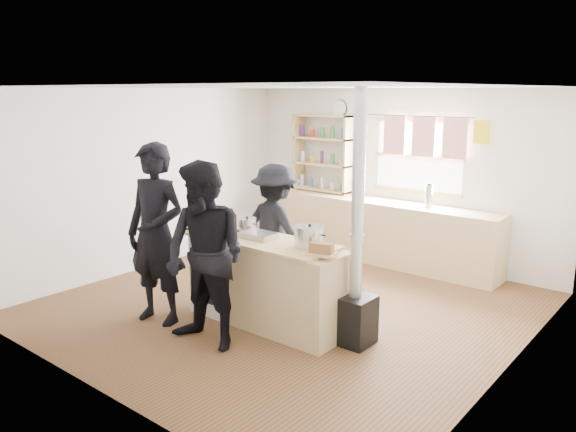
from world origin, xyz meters
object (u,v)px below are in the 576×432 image
object	(u,v)px
thermos	(429,196)
flue_heater	(356,281)
person_near_left	(156,234)
cooking_island	(267,282)
stockpot_stove	(247,224)
stockpot_counter	(310,236)
person_near_right	(205,256)
roast_tray	(258,235)
skillet_greens	(212,230)
bread_board	(322,250)
person_far	(276,229)

from	to	relation	value
thermos	flue_heater	world-z (taller)	flue_heater
flue_heater	person_near_left	size ratio (longest dim) A/B	1.29
person_near_left	thermos	bearing A→B (deg)	54.87
flue_heater	person_near_left	xyz separation A→B (m)	(-1.97, -0.85, 0.32)
cooking_island	stockpot_stove	distance (m)	0.71
flue_heater	person_near_left	world-z (taller)	flue_heater
stockpot_counter	person_near_right	xyz separation A→B (m)	(-0.59, -0.87, -0.12)
stockpot_stove	roast_tray	bearing A→B (deg)	-27.08
cooking_island	flue_heater	size ratio (longest dim) A/B	0.79
roast_tray	person_near_right	bearing A→B (deg)	-88.50
cooking_island	person_near_right	size ratio (longest dim) A/B	1.08
skillet_greens	roast_tray	xyz separation A→B (m)	(0.57, 0.14, 0.01)
cooking_island	person_near_right	xyz separation A→B (m)	(-0.10, -0.77, 0.45)
person_near_left	person_near_right	world-z (taller)	person_near_left
cooking_island	flue_heater	distance (m)	1.03
cooking_island	bread_board	distance (m)	0.92
cooking_island	stockpot_stove	bearing A→B (deg)	159.01
person_near_left	person_near_right	bearing A→B (deg)	-18.40
stockpot_counter	person_far	bearing A→B (deg)	145.34
person_near_right	skillet_greens	bearing A→B (deg)	129.40
bread_board	person_near_right	xyz separation A→B (m)	(-0.86, -0.70, -0.07)
flue_heater	person_far	size ratio (longest dim) A/B	1.56
stockpot_stove	person_near_right	distance (m)	1.00
skillet_greens	person_far	xyz separation A→B (m)	(0.10, 0.97, -0.16)
person_near_left	person_far	xyz separation A→B (m)	(0.38, 1.51, -0.17)
roast_tray	stockpot_stove	world-z (taller)	stockpot_stove
person_near_left	person_far	world-z (taller)	person_near_left
bread_board	person_near_left	bearing A→B (deg)	-161.04
cooking_island	thermos	bearing A→B (deg)	79.48
bread_board	person_far	xyz separation A→B (m)	(-1.35, 0.92, -0.18)
person_far	bread_board	bearing A→B (deg)	151.73
person_near_right	person_far	bearing A→B (deg)	103.62
person_near_right	person_far	world-z (taller)	person_near_right
stockpot_stove	person_near_right	world-z (taller)	person_near_right
bread_board	skillet_greens	bearing A→B (deg)	-177.92
cooking_island	skillet_greens	bearing A→B (deg)	-169.17
bread_board	person_far	world-z (taller)	person_far
person_near_right	person_far	distance (m)	1.69
thermos	bread_board	distance (m)	2.86
skillet_greens	roast_tray	world-z (taller)	roast_tray
cooking_island	roast_tray	size ratio (longest dim) A/B	5.44
roast_tray	stockpot_stove	bearing A→B (deg)	152.92
roast_tray	flue_heater	distance (m)	1.17
roast_tray	bread_board	world-z (taller)	bread_board
bread_board	flue_heater	size ratio (longest dim) A/B	0.13
thermos	skillet_greens	bearing A→B (deg)	-112.55
stockpot_counter	person_far	distance (m)	1.33
cooking_island	stockpot_counter	distance (m)	0.76
stockpot_counter	person_near_right	world-z (taller)	person_near_right
thermos	stockpot_stove	size ratio (longest dim) A/B	1.57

